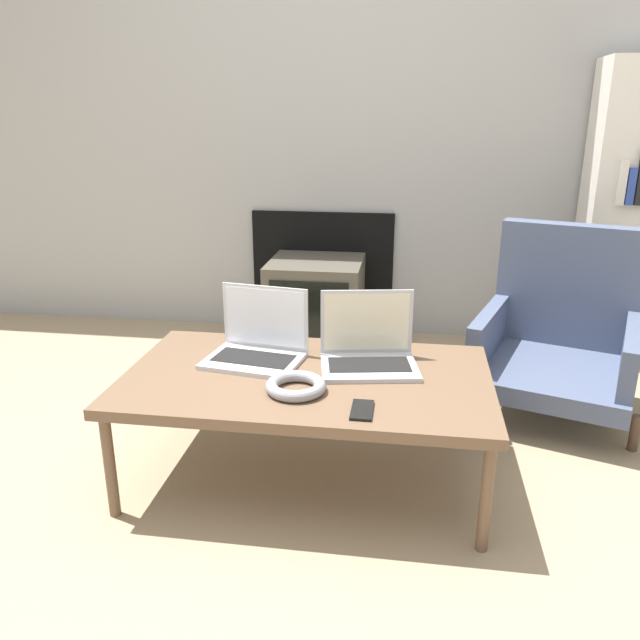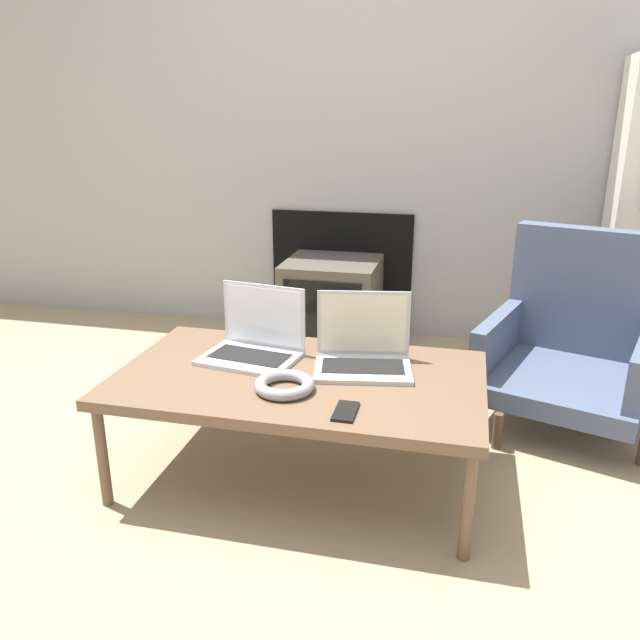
{
  "view_description": "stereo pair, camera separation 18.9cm",
  "coord_description": "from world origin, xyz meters",
  "views": [
    {
      "loc": [
        0.32,
        -1.59,
        1.23
      ],
      "look_at": [
        0.0,
        0.6,
        0.48
      ],
      "focal_mm": 35.0,
      "sensor_mm": 36.0,
      "label": 1
    },
    {
      "loc": [
        0.51,
        -1.55,
        1.23
      ],
      "look_at": [
        0.0,
        0.6,
        0.48
      ],
      "focal_mm": 35.0,
      "sensor_mm": 36.0,
      "label": 2
    }
  ],
  "objects": [
    {
      "name": "laptop_right",
      "position": [
        0.19,
        0.42,
        0.44
      ],
      "size": [
        0.36,
        0.29,
        0.25
      ],
      "rotation": [
        0.0,
        0.0,
        0.17
      ],
      "color": "#B2B2B7",
      "rests_on": "table"
    },
    {
      "name": "phone",
      "position": [
        0.2,
        0.06,
        0.39
      ],
      "size": [
        0.06,
        0.13,
        0.01
      ],
      "color": "black",
      "rests_on": "table"
    },
    {
      "name": "armchair",
      "position": [
        0.97,
        1.03,
        0.34
      ],
      "size": [
        0.79,
        0.82,
        0.76
      ],
      "rotation": [
        0.0,
        0.0,
        -0.33
      ],
      "color": "#47516B",
      "rests_on": "ground_plane"
    },
    {
      "name": "wall_back",
      "position": [
        -0.0,
        1.88,
        1.29
      ],
      "size": [
        7.0,
        0.08,
        2.6
      ],
      "color": "#999999",
      "rests_on": "ground_plane"
    },
    {
      "name": "headphones",
      "position": [
        -0.01,
        0.16,
        0.41
      ],
      "size": [
        0.19,
        0.19,
        0.04
      ],
      "color": "gray",
      "rests_on": "table"
    },
    {
      "name": "table",
      "position": [
        0.0,
        0.3,
        0.36
      ],
      "size": [
        1.22,
        0.71,
        0.39
      ],
      "color": "brown",
      "rests_on": "ground_plane"
    },
    {
      "name": "tv",
      "position": [
        -0.17,
        1.59,
        0.24
      ],
      "size": [
        0.49,
        0.48,
        0.47
      ],
      "color": "#4C473D",
      "rests_on": "ground_plane"
    },
    {
      "name": "laptop_left",
      "position": [
        -0.2,
        0.42,
        0.44
      ],
      "size": [
        0.36,
        0.29,
        0.25
      ],
      "rotation": [
        0.0,
        0.0,
        -0.16
      ],
      "color": "silver",
      "rests_on": "table"
    },
    {
      "name": "ground_plane",
      "position": [
        0.0,
        0.0,
        0.0
      ],
      "size": [
        14.0,
        14.0,
        0.0
      ],
      "primitive_type": "plane",
      "color": "#998466"
    }
  ]
}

